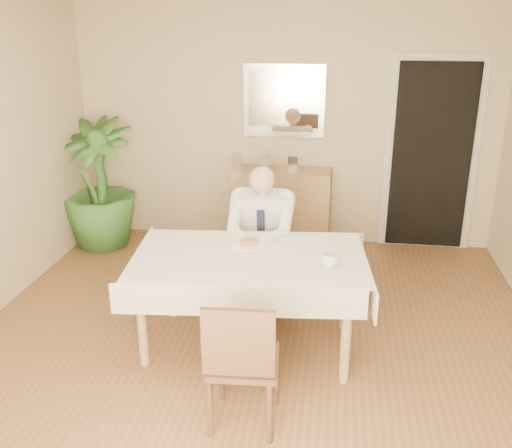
# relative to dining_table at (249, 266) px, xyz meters

# --- Properties ---
(room) EXTENTS (5.00, 5.02, 2.60)m
(room) POSITION_rel_dining_table_xyz_m (0.03, -0.21, 0.63)
(room) COLOR brown
(room) RESTS_ON ground
(window) EXTENTS (1.34, 0.04, 1.44)m
(window) POSITION_rel_dining_table_xyz_m (0.03, -2.68, 0.78)
(window) COLOR beige
(window) RESTS_ON room
(doorway) EXTENTS (0.96, 0.07, 2.10)m
(doorway) POSITION_rel_dining_table_xyz_m (1.58, 2.25, 0.33)
(doorway) COLOR beige
(doorway) RESTS_ON ground
(mirror) EXTENTS (0.86, 0.04, 0.76)m
(mirror) POSITION_rel_dining_table_xyz_m (0.02, 2.26, 0.88)
(mirror) COLOR silver
(mirror) RESTS_ON room
(dining_table) EXTENTS (1.81, 1.17, 0.75)m
(dining_table) POSITION_rel_dining_table_xyz_m (0.00, 0.00, 0.00)
(dining_table) COLOR #9E7F51
(dining_table) RESTS_ON ground
(chair_far) EXTENTS (0.45, 0.45, 0.87)m
(chair_far) POSITION_rel_dining_table_xyz_m (-0.00, 0.88, -0.18)
(chair_far) COLOR #3D2B1B
(chair_far) RESTS_ON ground
(chair_near) EXTENTS (0.44, 0.44, 0.89)m
(chair_near) POSITION_rel_dining_table_xyz_m (0.10, -0.94, -0.17)
(chair_near) COLOR #3D2B1B
(chair_near) RESTS_ON ground
(seated_man) EXTENTS (0.48, 0.72, 1.24)m
(seated_man) POSITION_rel_dining_table_xyz_m (-0.00, 0.59, 0.02)
(seated_man) COLOR white
(seated_man) RESTS_ON ground
(plate) EXTENTS (0.26, 0.26, 0.02)m
(plate) POSITION_rel_dining_table_xyz_m (-0.04, 0.20, 0.09)
(plate) COLOR white
(plate) RESTS_ON dining_table
(food) EXTENTS (0.14, 0.14, 0.06)m
(food) POSITION_rel_dining_table_xyz_m (-0.04, 0.20, 0.11)
(food) COLOR #905D3A
(food) RESTS_ON dining_table
(knife) EXTENTS (0.01, 0.13, 0.01)m
(knife) POSITION_rel_dining_table_xyz_m (0.00, 0.14, 0.11)
(knife) COLOR silver
(knife) RESTS_ON dining_table
(fork) EXTENTS (0.01, 0.13, 0.01)m
(fork) POSITION_rel_dining_table_xyz_m (-0.08, 0.14, 0.11)
(fork) COLOR silver
(fork) RESTS_ON dining_table
(coffee_mug) EXTENTS (0.14, 0.14, 0.10)m
(coffee_mug) POSITION_rel_dining_table_xyz_m (0.59, -0.11, 0.13)
(coffee_mug) COLOR white
(coffee_mug) RESTS_ON dining_table
(sideboard) EXTENTS (1.08, 0.39, 0.85)m
(sideboard) POSITION_rel_dining_table_xyz_m (0.02, 2.11, -0.24)
(sideboard) COLOR #9E7F51
(sideboard) RESTS_ON ground
(photo_frame_left) EXTENTS (0.10, 0.02, 0.14)m
(photo_frame_left) POSITION_rel_dining_table_xyz_m (-0.47, 2.16, 0.25)
(photo_frame_left) COLOR silver
(photo_frame_left) RESTS_ON sideboard
(photo_frame_center) EXTENTS (0.10, 0.02, 0.14)m
(photo_frame_center) POSITION_rel_dining_table_xyz_m (-0.16, 2.13, 0.25)
(photo_frame_center) COLOR silver
(photo_frame_center) RESTS_ON sideboard
(photo_frame_right) EXTENTS (0.10, 0.02, 0.14)m
(photo_frame_right) POSITION_rel_dining_table_xyz_m (0.14, 2.12, 0.25)
(photo_frame_right) COLOR silver
(photo_frame_right) RESTS_ON sideboard
(potted_palm) EXTENTS (0.86, 0.86, 1.39)m
(potted_palm) POSITION_rel_dining_table_xyz_m (-1.92, 1.80, 0.03)
(potted_palm) COLOR #2B5821
(potted_palm) RESTS_ON ground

